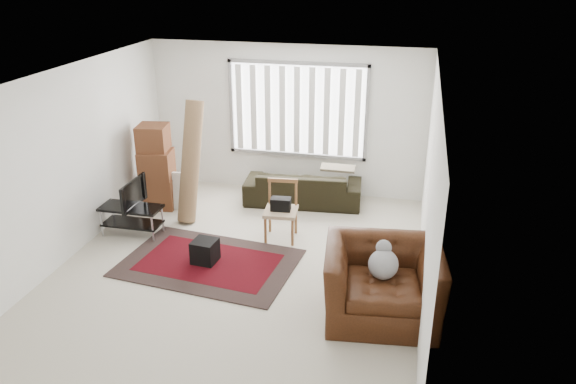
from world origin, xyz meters
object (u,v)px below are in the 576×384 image
at_px(sofa, 303,182).
at_px(side_chair, 281,208).
at_px(armchair, 383,278).
at_px(moving_boxes, 157,169).
at_px(tv_stand, 132,214).

relative_size(sofa, side_chair, 2.22).
xyz_separation_m(side_chair, armchair, (1.67, -1.70, 0.01)).
bearing_deg(side_chair, armchair, -50.76).
bearing_deg(moving_boxes, side_chair, -16.51).
height_order(moving_boxes, armchair, moving_boxes).
height_order(sofa, side_chair, side_chair).
relative_size(tv_stand, moving_boxes, 0.65).
height_order(moving_boxes, side_chair, moving_boxes).
xyz_separation_m(tv_stand, sofa, (2.37, 1.82, 0.05)).
height_order(side_chair, armchair, armchair).
distance_m(sofa, side_chair, 1.42).
height_order(tv_stand, armchair, armchair).
distance_m(moving_boxes, side_chair, 2.49).
height_order(tv_stand, side_chair, side_chair).
xyz_separation_m(tv_stand, side_chair, (2.31, 0.41, 0.16)).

